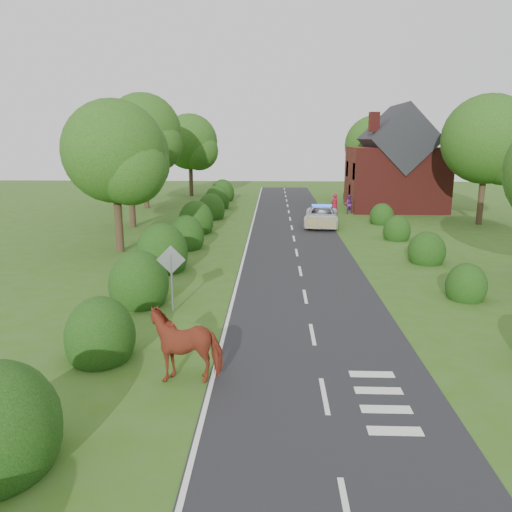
{
  "coord_description": "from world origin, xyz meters",
  "views": [
    {
      "loc": [
        -1.3,
        -15.35,
        6.28
      ],
      "look_at": [
        -2.06,
        5.66,
        1.3
      ],
      "focal_mm": 35.0,
      "sensor_mm": 36.0,
      "label": 1
    }
  ],
  "objects_px": {
    "police_van": "(321,216)",
    "pedestrian_purple": "(349,204)",
    "pedestrian_red": "(334,205)",
    "road_sign": "(171,269)",
    "cow": "(187,347)"
  },
  "relations": [
    {
      "from": "police_van",
      "to": "pedestrian_purple",
      "type": "relative_size",
      "value": 3.41
    },
    {
      "from": "police_van",
      "to": "pedestrian_red",
      "type": "height_order",
      "value": "pedestrian_red"
    },
    {
      "from": "pedestrian_red",
      "to": "pedestrian_purple",
      "type": "xyz_separation_m",
      "value": [
        1.4,
        1.72,
        -0.13
      ]
    },
    {
      "from": "police_van",
      "to": "road_sign",
      "type": "bearing_deg",
      "value": -104.52
    },
    {
      "from": "road_sign",
      "to": "pedestrian_purple",
      "type": "relative_size",
      "value": 1.59
    },
    {
      "from": "police_van",
      "to": "pedestrian_purple",
      "type": "distance_m",
      "value": 7.05
    },
    {
      "from": "road_sign",
      "to": "cow",
      "type": "distance_m",
      "value": 5.23
    },
    {
      "from": "cow",
      "to": "pedestrian_red",
      "type": "height_order",
      "value": "pedestrian_red"
    },
    {
      "from": "road_sign",
      "to": "police_van",
      "type": "relative_size",
      "value": 0.47
    },
    {
      "from": "cow",
      "to": "pedestrian_red",
      "type": "xyz_separation_m",
      "value": [
        7.28,
        28.54,
        0.12
      ]
    },
    {
      "from": "police_van",
      "to": "cow",
      "type": "bearing_deg",
      "value": -97.33
    },
    {
      "from": "road_sign",
      "to": "police_van",
      "type": "distance_m",
      "value": 20.2
    },
    {
      "from": "police_van",
      "to": "pedestrian_red",
      "type": "relative_size",
      "value": 2.92
    },
    {
      "from": "cow",
      "to": "pedestrian_purple",
      "type": "bearing_deg",
      "value": 156.87
    },
    {
      "from": "cow",
      "to": "police_van",
      "type": "distance_m",
      "value": 24.52
    }
  ]
}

